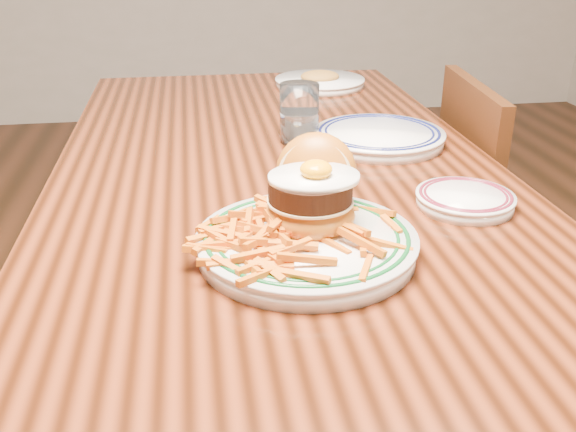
{
  "coord_description": "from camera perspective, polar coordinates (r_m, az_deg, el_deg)",
  "views": [
    {
      "loc": [
        -0.16,
        -1.17,
        1.18
      ],
      "look_at": [
        -0.04,
        -0.39,
        0.81
      ],
      "focal_mm": 40.0,
      "sensor_mm": 36.0,
      "label": 1
    }
  ],
  "objects": [
    {
      "name": "table",
      "position": [
        1.29,
        -0.95,
        1.21
      ],
      "size": [
        0.85,
        1.6,
        0.75
      ],
      "color": "black",
      "rests_on": "floor"
    },
    {
      "name": "chair_right",
      "position": [
        1.67,
        18.48,
        -2.2
      ],
      "size": [
        0.43,
        0.43,
        0.85
      ],
      "rotation": [
        0.0,
        0.0,
        3.04
      ],
      "color": "#37190B",
      "rests_on": "floor"
    },
    {
      "name": "main_plate",
      "position": [
        0.9,
        1.83,
        -0.57
      ],
      "size": [
        0.31,
        0.33,
        0.15
      ],
      "rotation": [
        0.0,
        0.0,
        -0.3
      ],
      "color": "white",
      "rests_on": "table"
    },
    {
      "name": "side_plate",
      "position": [
        1.09,
        15.46,
        1.5
      ],
      "size": [
        0.16,
        0.17,
        0.02
      ],
      "rotation": [
        0.0,
        0.0,
        -0.22
      ],
      "color": "white",
      "rests_on": "table"
    },
    {
      "name": "rear_plate",
      "position": [
        1.37,
        8.08,
        7.08
      ],
      "size": [
        0.27,
        0.27,
        0.03
      ],
      "rotation": [
        0.0,
        0.0,
        0.12
      ],
      "color": "white",
      "rests_on": "table"
    },
    {
      "name": "water_glass",
      "position": [
        1.36,
        1.01,
        8.83
      ],
      "size": [
        0.08,
        0.08,
        0.12
      ],
      "color": "white",
      "rests_on": "table"
    },
    {
      "name": "far_plate",
      "position": [
        1.85,
        2.84,
        11.87
      ],
      "size": [
        0.25,
        0.25,
        0.05
      ],
      "rotation": [
        0.0,
        0.0,
        -0.01
      ],
      "color": "white",
      "rests_on": "table"
    }
  ]
}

